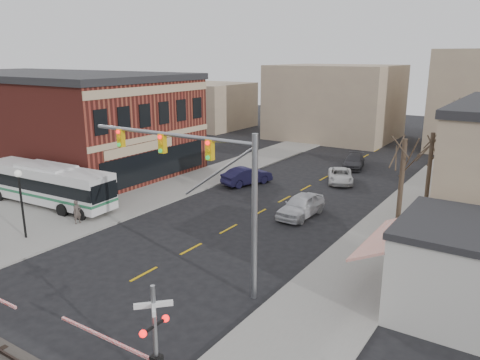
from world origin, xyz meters
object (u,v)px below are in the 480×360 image
transit_bus (48,184)px  car_c (340,176)px  street_lamp (20,190)px  car_b (247,176)px  car_d (354,161)px  car_a (301,205)px  pedestrian_far (99,202)px  traffic_signal_mast (205,174)px  pedestrian_near (77,212)px  rr_crossing_east (146,336)px

transit_bus → car_c: 24.95m
car_c → transit_bus: bearing=-154.4°
street_lamp → car_b: size_ratio=0.93×
car_c → car_d: car_d is taller
car_a → pedestrian_far: 14.75m
transit_bus → car_b: transit_bus is taller
car_c → street_lamp: bearing=-139.5°
traffic_signal_mast → street_lamp: traffic_signal_mast is taller
traffic_signal_mast → street_lamp: size_ratio=2.34×
traffic_signal_mast → pedestrian_near: size_ratio=6.32×
traffic_signal_mast → pedestrian_far: (-13.08, 4.21, -4.82)m
transit_bus → car_a: transit_bus is taller
car_c → traffic_signal_mast: bearing=-109.6°
traffic_signal_mast → rr_crossing_east: bearing=-68.2°
transit_bus → rr_crossing_east: 23.41m
car_a → pedestrian_far: size_ratio=2.95×
transit_bus → street_lamp: bearing=-47.2°
car_c → car_d: size_ratio=0.98×
pedestrian_far → car_a: bearing=-1.9°
transit_bus → car_a: size_ratio=2.52×
traffic_signal_mast → pedestrian_near: (-12.52, 1.87, -4.82)m
street_lamp → pedestrian_far: size_ratio=2.70×
car_b → pedestrian_near: size_ratio=2.90×
car_b → pedestrian_far: bearing=91.0°
car_a → car_b: car_a is taller
car_b → car_c: car_b is taller
street_lamp → pedestrian_near: (0.65, 3.50, -2.33)m
transit_bus → car_c: (16.31, 18.85, -1.11)m
transit_bus → rr_crossing_east: (20.80, -10.75, 0.22)m
car_b → transit_bus: bearing=76.2°
car_d → car_b: bearing=-130.7°
transit_bus → car_d: (15.34, 25.04, -1.06)m
transit_bus → traffic_signal_mast: 18.63m
rr_crossing_east → car_a: rr_crossing_east is taller
rr_crossing_east → car_d: rr_crossing_east is taller
rr_crossing_east → car_a: 19.53m
traffic_signal_mast → car_c: traffic_signal_mast is taller
rr_crossing_east → car_b: size_ratio=1.18×
pedestrian_near → car_d: bearing=-12.5°
transit_bus → car_c: transit_bus is taller
traffic_signal_mast → car_c: 22.92m
transit_bus → pedestrian_far: bearing=9.1°
car_c → pedestrian_far: size_ratio=2.82×
traffic_signal_mast → car_d: (-2.53, 28.48, -5.07)m
car_b → street_lamp: bearing=96.6°
car_d → pedestrian_far: pedestrian_far is taller
car_b → car_d: bearing=-96.2°
rr_crossing_east → car_c: 29.96m
transit_bus → pedestrian_far: size_ratio=7.43×
rr_crossing_east → traffic_signal_mast: bearing=111.8°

